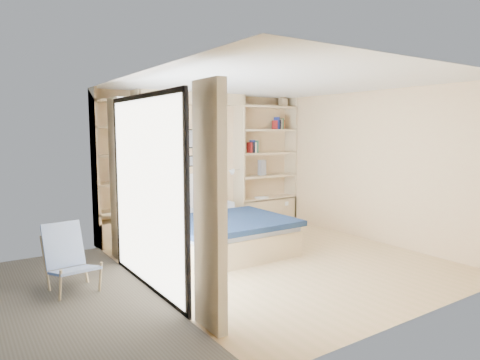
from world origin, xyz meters
TOP-DOWN VIEW (x-y plane):
  - ground at (0.00, 0.00)m, footprint 4.50×4.50m
  - room_shell at (-0.39, 1.52)m, footprint 4.50×4.50m
  - bed at (-0.45, 1.03)m, footprint 1.81×2.33m
  - photo_gallery at (-0.45, 2.22)m, footprint 1.48×0.02m
  - reading_lamps at (-0.30, 2.00)m, footprint 1.92×0.12m
  - shelf_decor at (1.17, 2.07)m, footprint 3.53×0.23m
  - deck_chair at (-2.75, 0.47)m, footprint 0.53×0.81m

SIDE VIEW (x-z plane):
  - ground at x=0.00m, z-range 0.00..0.00m
  - bed at x=-0.45m, z-range -0.25..0.82m
  - deck_chair at x=-2.75m, z-range -0.02..0.76m
  - room_shell at x=-0.39m, z-range -1.17..3.33m
  - reading_lamps at x=-0.30m, z-range 1.03..1.17m
  - photo_gallery at x=-0.45m, z-range 1.19..2.01m
  - shelf_decor at x=1.17m, z-range 0.69..2.72m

